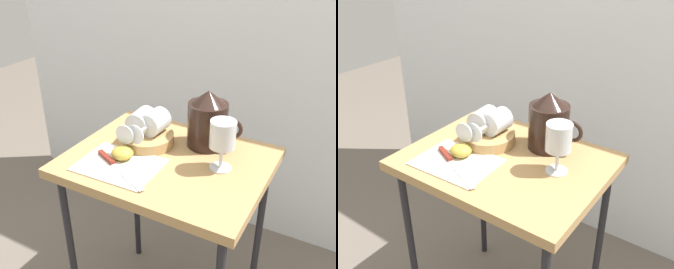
# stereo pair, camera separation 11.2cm
# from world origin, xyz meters

# --- Properties ---
(curtain_drape) EXTENTS (2.40, 0.03, 1.86)m
(curtain_drape) POSITION_xyz_m (0.00, 0.64, 0.93)
(curtain_drape) COLOR white
(curtain_drape) RESTS_ON ground_plane
(table) EXTENTS (0.60, 0.47, 0.68)m
(table) POSITION_xyz_m (0.00, 0.00, 0.61)
(table) COLOR #AD8451
(table) RESTS_ON ground_plane
(linen_napkin) EXTENTS (0.24, 0.19, 0.00)m
(linen_napkin) POSITION_xyz_m (-0.10, -0.11, 0.68)
(linen_napkin) COLOR silver
(linen_napkin) RESTS_ON table
(basket_tray) EXTENTS (0.18, 0.18, 0.03)m
(basket_tray) POSITION_xyz_m (-0.10, 0.05, 0.69)
(basket_tray) COLOR tan
(basket_tray) RESTS_ON table
(pitcher) EXTENTS (0.18, 0.13, 0.19)m
(pitcher) POSITION_xyz_m (0.07, 0.13, 0.75)
(pitcher) COLOR black
(pitcher) RESTS_ON table
(wine_glass_upright) EXTENTS (0.07, 0.07, 0.15)m
(wine_glass_upright) POSITION_xyz_m (0.16, 0.02, 0.78)
(wine_glass_upright) COLOR silver
(wine_glass_upright) RESTS_ON table
(wine_glass_tipped_near) EXTENTS (0.08, 0.15, 0.08)m
(wine_glass_tipped_near) POSITION_xyz_m (-0.09, 0.06, 0.75)
(wine_glass_tipped_near) COLOR silver
(wine_glass_tipped_near) RESTS_ON basket_tray
(wine_glass_tipped_far) EXTENTS (0.08, 0.15, 0.07)m
(wine_glass_tipped_far) POSITION_xyz_m (-0.13, 0.05, 0.75)
(wine_glass_tipped_far) COLOR silver
(wine_glass_tipped_far) RESTS_ON basket_tray
(apple_half_left) EXTENTS (0.07, 0.07, 0.04)m
(apple_half_left) POSITION_xyz_m (-0.12, -0.07, 0.70)
(apple_half_left) COLOR #B29938
(apple_half_left) RESTS_ON linen_napkin
(knife) EXTENTS (0.22, 0.12, 0.01)m
(knife) POSITION_xyz_m (-0.12, -0.12, 0.68)
(knife) COLOR silver
(knife) RESTS_ON linen_napkin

